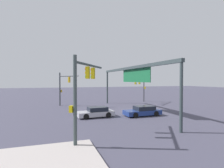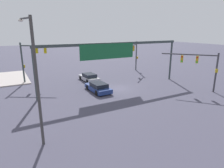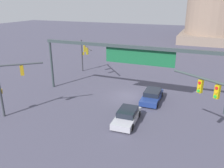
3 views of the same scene
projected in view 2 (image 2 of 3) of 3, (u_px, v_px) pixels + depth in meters
The scene contains 8 objects.
ground_plane at pixel (117, 89), 26.94m from camera, with size 181.70×181.70×0.00m, color #464557.
traffic_signal_near_corner at pixel (31, 56), 28.80m from camera, with size 5.24×3.63×6.06m.
traffic_signal_opposite_side at pixel (201, 64), 25.29m from camera, with size 4.59×5.70×5.07m.
traffic_signal_cross_street at pixel (135, 52), 37.72m from camera, with size 3.60×2.88×5.72m.
streetlamp_curved_arm at pixel (35, 75), 12.80m from camera, with size 0.68×2.45×8.70m.
overhead_sign_gantry at pixel (113, 50), 25.90m from camera, with size 20.98×0.43×6.24m.
sedan_car_approaching at pixel (89, 77), 30.93m from camera, with size 2.06×4.38×1.21m.
sedan_car_waiting_far at pixel (98, 87), 25.62m from camera, with size 2.07×4.61×1.21m.
Camera 2 is at (13.01, 22.27, 7.84)m, focal length 31.46 mm.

